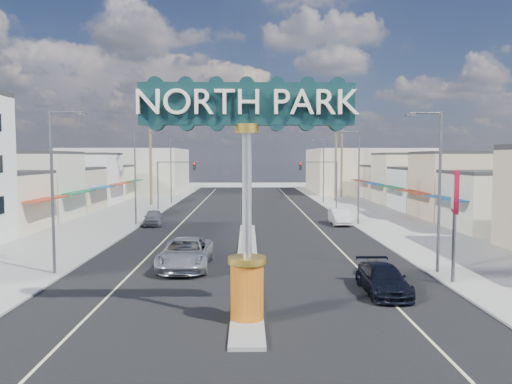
{
  "coord_description": "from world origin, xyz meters",
  "views": [
    {
      "loc": [
        0.03,
        -17.2,
        6.49
      ],
      "look_at": [
        0.52,
        12.23,
        4.43
      ],
      "focal_mm": 35.0,
      "sensor_mm": 36.0,
      "label": 1
    }
  ],
  "objects_px": {
    "car_parked_left": "(153,218)",
    "streetlight_l_mid": "(137,172)",
    "traffic_signal_right": "(322,175)",
    "streetlight_l_far": "(172,167)",
    "palm_right_far": "(342,120)",
    "streetlight_r_near": "(437,183)",
    "suv_right": "(383,279)",
    "streetlight_l_near": "(55,183)",
    "bank_pylon_sign": "(455,198)",
    "streetlight_r_mid": "(357,172)",
    "palm_left_far": "(150,120)",
    "car_parked_right": "(340,217)",
    "suv_left": "(186,254)",
    "traffic_signal_left": "(173,175)",
    "palm_right_mid": "(336,129)",
    "streetlight_r_far": "(322,167)",
    "gateway_sign": "(247,172)"
  },
  "relations": [
    {
      "from": "palm_left_far",
      "to": "palm_right_mid",
      "type": "distance_m",
      "value": 26.7
    },
    {
      "from": "palm_left_far",
      "to": "car_parked_left",
      "type": "relative_size",
      "value": 3.06
    },
    {
      "from": "palm_right_far",
      "to": "suv_left",
      "type": "distance_m",
      "value": 54.91
    },
    {
      "from": "streetlight_r_mid",
      "to": "streetlight_r_near",
      "type": "bearing_deg",
      "value": -90.0
    },
    {
      "from": "streetlight_r_far",
      "to": "car_parked_right",
      "type": "height_order",
      "value": "streetlight_r_far"
    },
    {
      "from": "traffic_signal_right",
      "to": "palm_right_far",
      "type": "bearing_deg",
      "value": 72.1
    },
    {
      "from": "streetlight_r_far",
      "to": "palm_right_mid",
      "type": "xyz_separation_m",
      "value": [
        2.57,
        4.0,
        5.54
      ]
    },
    {
      "from": "streetlight_l_far",
      "to": "bank_pylon_sign",
      "type": "relative_size",
      "value": 1.58
    },
    {
      "from": "streetlight_l_far",
      "to": "streetlight_r_mid",
      "type": "bearing_deg",
      "value": -46.52
    },
    {
      "from": "traffic_signal_right",
      "to": "palm_right_far",
      "type": "xyz_separation_m",
      "value": [
        5.82,
        18.01,
        8.11
      ]
    },
    {
      "from": "palm_left_far",
      "to": "car_parked_right",
      "type": "distance_m",
      "value": 31.27
    },
    {
      "from": "streetlight_r_near",
      "to": "palm_left_far",
      "type": "height_order",
      "value": "palm_left_far"
    },
    {
      "from": "streetlight_l_far",
      "to": "palm_right_mid",
      "type": "bearing_deg",
      "value": 9.69
    },
    {
      "from": "palm_right_mid",
      "to": "suv_left",
      "type": "height_order",
      "value": "palm_right_mid"
    },
    {
      "from": "palm_left_far",
      "to": "suv_left",
      "type": "xyz_separation_m",
      "value": [
        9.4,
        -38.36,
        -10.63
      ]
    },
    {
      "from": "streetlight_l_mid",
      "to": "suv_left",
      "type": "relative_size",
      "value": 1.44
    },
    {
      "from": "streetlight_r_mid",
      "to": "car_parked_left",
      "type": "xyz_separation_m",
      "value": [
        -19.43,
        0.25,
        -4.34
      ]
    },
    {
      "from": "streetlight_r_far",
      "to": "traffic_signal_right",
      "type": "bearing_deg",
      "value": -98.86
    },
    {
      "from": "streetlight_r_near",
      "to": "streetlight_r_mid",
      "type": "height_order",
      "value": "same"
    },
    {
      "from": "traffic_signal_right",
      "to": "streetlight_r_mid",
      "type": "xyz_separation_m",
      "value": [
        1.25,
        -13.99,
        0.79
      ]
    },
    {
      "from": "gateway_sign",
      "to": "traffic_signal_left",
      "type": "height_order",
      "value": "gateway_sign"
    },
    {
      "from": "streetlight_l_near",
      "to": "streetlight_r_mid",
      "type": "xyz_separation_m",
      "value": [
        20.87,
        20.0,
        0.0
      ]
    },
    {
      "from": "streetlight_l_far",
      "to": "suv_right",
      "type": "distance_m",
      "value": 49.11
    },
    {
      "from": "traffic_signal_right",
      "to": "streetlight_l_near",
      "type": "bearing_deg",
      "value": -119.99
    },
    {
      "from": "suv_right",
      "to": "streetlight_l_far",
      "type": "bearing_deg",
      "value": 110.3
    },
    {
      "from": "car_parked_right",
      "to": "bank_pylon_sign",
      "type": "relative_size",
      "value": 0.81
    },
    {
      "from": "streetlight_l_far",
      "to": "streetlight_r_far",
      "type": "distance_m",
      "value": 20.87
    },
    {
      "from": "traffic_signal_right",
      "to": "suv_right",
      "type": "height_order",
      "value": "traffic_signal_right"
    },
    {
      "from": "traffic_signal_right",
      "to": "streetlight_l_far",
      "type": "distance_m",
      "value": 21.2
    },
    {
      "from": "bank_pylon_sign",
      "to": "streetlight_r_far",
      "type": "bearing_deg",
      "value": 108.37
    },
    {
      "from": "streetlight_r_near",
      "to": "streetlight_r_far",
      "type": "bearing_deg",
      "value": 90.0
    },
    {
      "from": "streetlight_l_near",
      "to": "streetlight_r_mid",
      "type": "height_order",
      "value": "same"
    },
    {
      "from": "streetlight_l_near",
      "to": "bank_pylon_sign",
      "type": "relative_size",
      "value": 1.58
    },
    {
      "from": "streetlight_r_near",
      "to": "suv_left",
      "type": "height_order",
      "value": "streetlight_r_near"
    },
    {
      "from": "streetlight_r_near",
      "to": "streetlight_l_mid",
      "type": "bearing_deg",
      "value": 136.21
    },
    {
      "from": "streetlight_r_far",
      "to": "streetlight_l_far",
      "type": "bearing_deg",
      "value": 180.0
    },
    {
      "from": "traffic_signal_right",
      "to": "streetlight_r_near",
      "type": "distance_m",
      "value": 34.03
    },
    {
      "from": "palm_right_far",
      "to": "bank_pylon_sign",
      "type": "distance_m",
      "value": 55.08
    },
    {
      "from": "streetlight_l_far",
      "to": "streetlight_r_mid",
      "type": "distance_m",
      "value": 30.32
    },
    {
      "from": "car_parked_left",
      "to": "streetlight_l_mid",
      "type": "bearing_deg",
      "value": -176.97
    },
    {
      "from": "traffic_signal_left",
      "to": "streetlight_l_far",
      "type": "height_order",
      "value": "streetlight_l_far"
    },
    {
      "from": "streetlight_r_near",
      "to": "suv_right",
      "type": "relative_size",
      "value": 1.9
    },
    {
      "from": "streetlight_l_far",
      "to": "palm_right_far",
      "type": "relative_size",
      "value": 0.64
    },
    {
      "from": "palm_right_mid",
      "to": "car_parked_left",
      "type": "height_order",
      "value": "palm_right_mid"
    },
    {
      "from": "palm_left_far",
      "to": "streetlight_r_mid",
      "type": "bearing_deg",
      "value": -40.48
    },
    {
      "from": "streetlight_r_far",
      "to": "bank_pylon_sign",
      "type": "xyz_separation_m",
      "value": [
        0.06,
        -44.32,
        -0.63
      ]
    },
    {
      "from": "car_parked_left",
      "to": "car_parked_right",
      "type": "height_order",
      "value": "car_parked_right"
    },
    {
      "from": "gateway_sign",
      "to": "streetlight_r_far",
      "type": "relative_size",
      "value": 1.02
    },
    {
      "from": "traffic_signal_right",
      "to": "bank_pylon_sign",
      "type": "xyz_separation_m",
      "value": [
        1.31,
        -36.32,
        0.16
      ]
    },
    {
      "from": "palm_right_mid",
      "to": "suv_right",
      "type": "height_order",
      "value": "palm_right_mid"
    }
  ]
}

